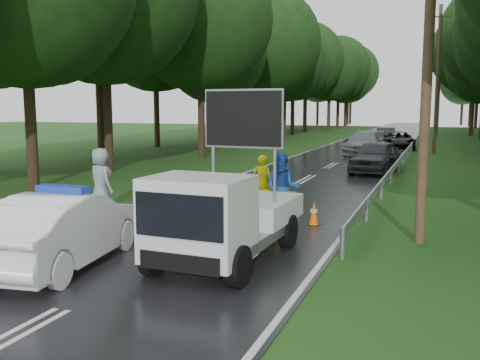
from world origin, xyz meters
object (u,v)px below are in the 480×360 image
at_px(queue_car_third, 399,140).
at_px(queue_car_fourth, 385,136).
at_px(police_sedan, 65,229).
at_px(queue_car_second, 364,143).
at_px(officer, 262,183).
at_px(barrier, 257,197).
at_px(work_truck, 222,218).
at_px(queue_car_first, 376,156).
at_px(civilian, 282,188).

relative_size(queue_car_third, queue_car_fourth, 1.13).
relative_size(police_sedan, queue_car_second, 0.86).
bearing_deg(police_sedan, queue_car_third, -104.86).
bearing_deg(officer, barrier, 102.44).
xyz_separation_m(police_sedan, barrier, (2.36, 5.33, -0.04)).
bearing_deg(queue_car_fourth, work_truck, -90.81).
distance_m(police_sedan, barrier, 5.83).
relative_size(queue_car_second, queue_car_fourth, 1.31).
distance_m(officer, queue_car_first, 11.52).
relative_size(barrier, queue_car_second, 0.41).
relative_size(barrier, officer, 1.30).
bearing_deg(work_truck, queue_car_fourth, 92.57).
bearing_deg(queue_car_second, queue_car_third, 74.51).
bearing_deg(queue_car_third, police_sedan, -104.18).
bearing_deg(queue_car_second, queue_car_fourth, 90.03).
distance_m(barrier, civilian, 0.76).
bearing_deg(barrier, queue_car_fourth, 96.82).
distance_m(work_truck, officer, 5.82).
distance_m(officer, civilian, 1.93).
distance_m(civilian, queue_car_second, 22.44).
height_order(queue_car_first, queue_car_second, queue_car_second).
distance_m(officer, queue_car_second, 20.86).
bearing_deg(queue_car_fourth, police_sedan, -95.07).
bearing_deg(queue_car_fourth, civilian, -90.58).
relative_size(officer, queue_car_first, 0.38).
bearing_deg(police_sedan, queue_car_first, -110.65).
height_order(officer, queue_car_first, officer).
bearing_deg(queue_car_first, officer, -94.35).
xyz_separation_m(barrier, civilian, (0.70, 0.10, 0.27)).
relative_size(officer, queue_car_second, 0.32).
relative_size(queue_car_first, queue_car_fourth, 1.10).
distance_m(police_sedan, queue_car_fourth, 39.95).
relative_size(civilian, queue_car_first, 0.43).
bearing_deg(queue_car_second, barrier, -88.79).
bearing_deg(barrier, queue_car_first, 89.33).
height_order(work_truck, queue_car_second, work_truck).
bearing_deg(civilian, barrier, 178.75).
relative_size(work_truck, officer, 2.60).
distance_m(barrier, officer, 1.74).
xyz_separation_m(barrier, officer, (-0.40, 1.68, 0.16)).
bearing_deg(queue_car_fourth, queue_car_first, -87.21).
xyz_separation_m(queue_car_first, queue_car_third, (0.00, 15.55, -0.12)).
distance_m(civilian, queue_car_first, 12.93).
bearing_deg(queue_car_fourth, barrier, -91.74).
xyz_separation_m(officer, queue_car_fourth, (0.65, 32.85, -0.18)).
bearing_deg(work_truck, queue_car_first, 88.02).
height_order(work_truck, queue_car_fourth, work_truck).
xyz_separation_m(work_truck, barrier, (-0.60, 4.05, -0.25)).
height_order(police_sedan, officer, officer).
distance_m(police_sedan, queue_car_second, 27.97).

